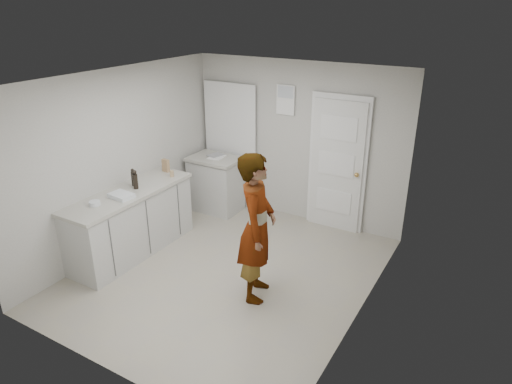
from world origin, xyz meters
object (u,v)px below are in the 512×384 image
Objects in this scene: egg_bowl at (95,203)px; person at (257,228)px; baking_dish at (121,196)px; oil_cruet_a at (135,180)px; spice_jar at (172,174)px; cake_mix_box at (166,165)px; oil_cruet_b at (133,178)px.

person is at bearing 14.73° from egg_bowl.
baking_dish is 2.34× the size of egg_bowl.
oil_cruet_a is 0.83× the size of baking_dish.
egg_bowl is at bearing -98.35° from spice_jar.
person is at bearing 5.67° from baking_dish.
cake_mix_box is at bearing 47.21° from person.
person is at bearing -16.07° from cake_mix_box.
oil_cruet_b reaches higher than cake_mix_box.
oil_cruet_a is at bearing -102.12° from spice_jar.
baking_dish is at bearing -94.77° from spice_jar.
oil_cruet_a is (-1.98, 0.13, 0.15)m from person.
baking_dish is at bearing -68.56° from oil_cruet_b.
oil_cruet_b is at bearing 147.95° from oil_cruet_a.
cake_mix_box is 0.72× the size of oil_cruet_a.
egg_bowl is (0.04, -0.73, -0.09)m from oil_cruet_b.
spice_jar is 0.33× the size of oil_cruet_a.
oil_cruet_a is at bearing 99.09° from baking_dish.
person reaches higher than oil_cruet_b.
cake_mix_box is 1.38× the size of egg_bowl.
person is 1.99m from spice_jar.
oil_cruet_b is at bearing -113.04° from spice_jar.
person is 20.22× the size of spice_jar.
cake_mix_box is at bearing 150.65° from spice_jar.
person is 2.09m from oil_cruet_b.
person reaches higher than cake_mix_box.
person is at bearing -21.54° from spice_jar.
oil_cruet_b is at bearing -84.92° from cake_mix_box.
egg_bowl is (-0.06, -0.67, -0.10)m from oil_cruet_a.
oil_cruet_a reaches higher than cake_mix_box.
baking_dish is (0.05, -0.32, -0.10)m from oil_cruet_a.
spice_jar is 0.35× the size of oil_cruet_b.
spice_jar is (0.21, -0.12, -0.05)m from cake_mix_box.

